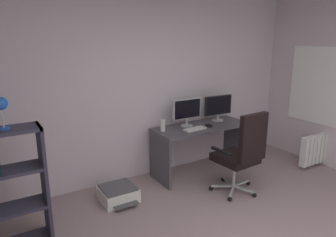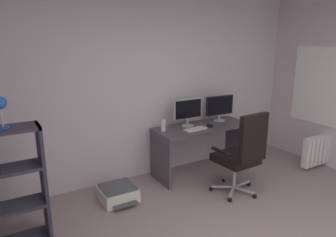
% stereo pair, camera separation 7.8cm
% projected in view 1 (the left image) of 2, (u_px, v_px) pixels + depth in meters
% --- Properties ---
extents(wall_back, '(5.29, 0.10, 2.66)m').
position_uv_depth(wall_back, '(142.00, 87.00, 4.51)').
color(wall_back, silver).
rests_on(wall_back, ground).
extents(window_pane, '(0.01, 1.34, 1.15)m').
position_uv_depth(window_pane, '(331.00, 87.00, 4.85)').
color(window_pane, white).
extents(window_frame, '(0.02, 1.42, 1.23)m').
position_uv_depth(window_frame, '(331.00, 87.00, 4.84)').
color(window_frame, white).
extents(desk, '(1.49, 0.58, 0.74)m').
position_uv_depth(desk, '(201.00, 138.00, 4.74)').
color(desk, '#49464B').
rests_on(desk, ground).
extents(monitor_main, '(0.48, 0.18, 0.41)m').
position_uv_depth(monitor_main, '(187.00, 110.00, 4.62)').
color(monitor_main, '#B2B5B7').
rests_on(monitor_main, desk).
extents(monitor_secondary, '(0.49, 0.18, 0.40)m').
position_uv_depth(monitor_secondary, '(218.00, 106.00, 4.92)').
color(monitor_secondary, '#B2B5B7').
rests_on(monitor_secondary, desk).
extents(keyboard, '(0.35, 0.15, 0.02)m').
position_uv_depth(keyboard, '(195.00, 129.00, 4.49)').
color(keyboard, silver).
rests_on(keyboard, desk).
extents(computer_mouse, '(0.08, 0.11, 0.03)m').
position_uv_depth(computer_mouse, '(209.00, 126.00, 4.63)').
color(computer_mouse, black).
rests_on(computer_mouse, desk).
extents(desktop_speaker, '(0.07, 0.07, 0.17)m').
position_uv_depth(desktop_speaker, '(163.00, 125.00, 4.39)').
color(desktop_speaker, silver).
rests_on(desktop_speaker, desk).
extents(office_chair, '(0.62, 0.64, 1.14)m').
position_uv_depth(office_chair, '(242.00, 152.00, 4.03)').
color(office_chair, '#B7BABC').
rests_on(office_chair, ground).
extents(desk_lamp, '(0.12, 0.12, 0.30)m').
position_uv_depth(desk_lamp, '(1.00, 107.00, 2.80)').
color(desk_lamp, blue).
rests_on(desk_lamp, bookshelf).
extents(printer, '(0.44, 0.50, 0.19)m').
position_uv_depth(printer, '(118.00, 194.00, 3.99)').
color(printer, white).
rests_on(printer, ground).
extents(radiator, '(0.85, 0.10, 0.47)m').
position_uv_depth(radiator, '(319.00, 148.00, 5.05)').
color(radiator, white).
rests_on(radiator, ground).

